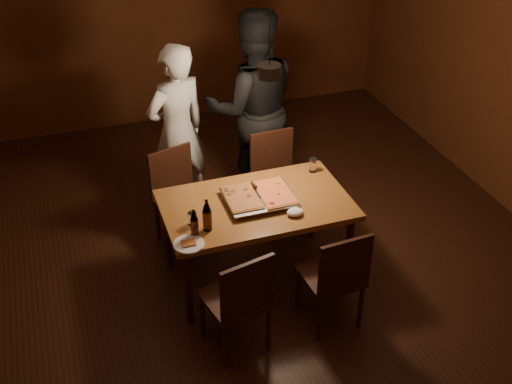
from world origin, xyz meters
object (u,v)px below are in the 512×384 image
object	(u,v)px
chair_far_left	(178,189)
dining_table	(256,210)
diner_white	(177,132)
diner_dark	(252,108)
chair_near_left	(240,295)
pendant_lamp	(269,70)
beer_bottle_b	(207,215)
beer_bottle_a	(194,223)
pizza_tray	(259,198)
chair_near_right	(337,272)
plate_slice	(189,244)
chair_far_right	(275,170)

from	to	relation	value
chair_far_left	dining_table	bearing A→B (deg)	105.92
diner_white	diner_dark	size ratio (longest dim) A/B	0.88
dining_table	chair_near_left	bearing A→B (deg)	-116.38
chair_far_left	pendant_lamp	size ratio (longest dim) A/B	0.48
chair_near_left	beer_bottle_b	xyz separation A→B (m)	(-0.08, 0.54, 0.35)
chair_far_left	diner_dark	bearing A→B (deg)	-167.24
chair_near_left	beer_bottle_a	distance (m)	0.63
pizza_tray	beer_bottle_b	bearing A→B (deg)	-154.36
pizza_tray	diner_dark	bearing A→B (deg)	73.60
chair_far_left	chair_near_left	world-z (taller)	same
diner_white	pendant_lamp	bearing A→B (deg)	97.54
beer_bottle_a	diner_dark	world-z (taller)	diner_dark
beer_bottle_b	pendant_lamp	distance (m)	1.18
chair_near_left	diner_white	distance (m)	2.00
beer_bottle_a	diner_white	xyz separation A→B (m)	(0.21, 1.47, -0.01)
chair_far_left	diner_white	distance (m)	0.58
pendant_lamp	beer_bottle_a	bearing A→B (deg)	-146.52
beer_bottle_a	chair_near_right	bearing A→B (deg)	-27.62
dining_table	chair_far_left	world-z (taller)	chair_far_left
dining_table	beer_bottle_a	size ratio (longest dim) A/B	6.66
beer_bottle_a	plate_slice	distance (m)	0.16
pizza_tray	plate_slice	xyz separation A→B (m)	(-0.67, -0.38, -0.01)
diner_dark	chair_far_left	bearing A→B (deg)	37.41
chair_near_left	beer_bottle_b	distance (m)	0.65
chair_near_right	chair_far_left	bearing A→B (deg)	115.97
chair_far_right	pendant_lamp	world-z (taller)	pendant_lamp
pizza_tray	beer_bottle_a	size ratio (longest dim) A/B	2.44
chair_near_left	plate_slice	size ratio (longest dim) A/B	2.21
chair_far_left	beer_bottle_a	size ratio (longest dim) A/B	2.34
diner_white	diner_dark	distance (m)	0.75
dining_table	pendant_lamp	world-z (taller)	pendant_lamp
chair_far_right	beer_bottle_a	bearing A→B (deg)	42.58
chair_far_right	chair_near_right	xyz separation A→B (m)	(-0.07, -1.50, 0.00)
beer_bottle_b	pendant_lamp	size ratio (longest dim) A/B	0.24
chair_far_left	chair_near_right	size ratio (longest dim) A/B	1.09
plate_slice	beer_bottle_b	bearing A→B (deg)	38.13
dining_table	plate_slice	size ratio (longest dim) A/B	6.63
dining_table	diner_dark	bearing A→B (deg)	72.60
dining_table	pizza_tray	bearing A→B (deg)	20.58
pizza_tray	beer_bottle_a	xyz separation A→B (m)	(-0.60, -0.28, 0.09)
chair_far_left	chair_near_left	size ratio (longest dim) A/B	1.05
pizza_tray	chair_near_left	bearing A→B (deg)	-118.13
beer_bottle_b	plate_slice	size ratio (longest dim) A/B	1.17
chair_near_right	beer_bottle_a	bearing A→B (deg)	148.43
beer_bottle_b	pendant_lamp	bearing A→B (deg)	35.40
chair_near_right	pendant_lamp	size ratio (longest dim) A/B	0.44
chair_near_right	plate_slice	xyz separation A→B (m)	(-1.01, 0.39, 0.22)
beer_bottle_b	plate_slice	distance (m)	0.26
chair_near_right	beer_bottle_a	size ratio (longest dim) A/B	2.15
chair_near_right	diner_dark	world-z (taller)	diner_dark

